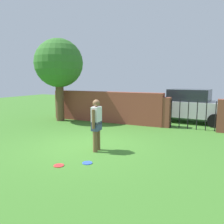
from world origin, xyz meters
name	(u,v)px	position (x,y,z in m)	size (l,w,h in m)	color
ground_plane	(87,146)	(0.00, 0.00, 0.00)	(40.00, 40.00, 0.00)	#3D7528
brick_wall	(105,107)	(-1.50, 4.27, 0.79)	(6.14, 0.50, 1.59)	brown
tree	(59,64)	(-3.87, 3.55, 3.03)	(2.54, 2.54, 4.35)	brown
person	(96,123)	(0.55, -0.31, 0.90)	(0.25, 0.54, 1.62)	brown
fence_gate	(193,114)	(2.88, 4.27, 0.70)	(2.86, 0.44, 1.40)	brown
car	(189,106)	(2.49, 6.09, 0.86)	(4.32, 2.19, 1.72)	#B7B7BC
frisbee_red	(59,166)	(0.28, -1.85, 0.01)	(0.27, 0.27, 0.02)	red
frisbee_blue	(87,163)	(0.86, -1.37, 0.01)	(0.27, 0.27, 0.02)	blue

